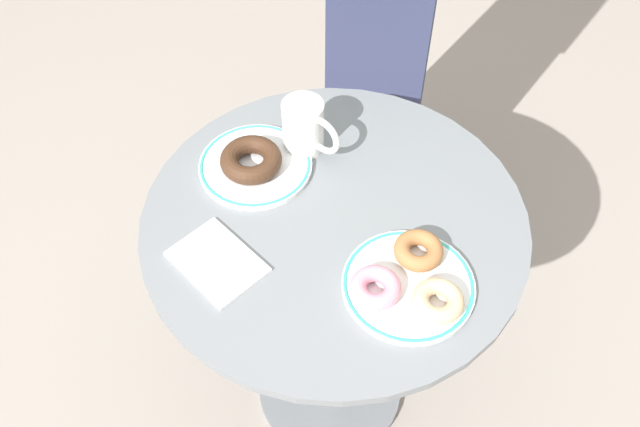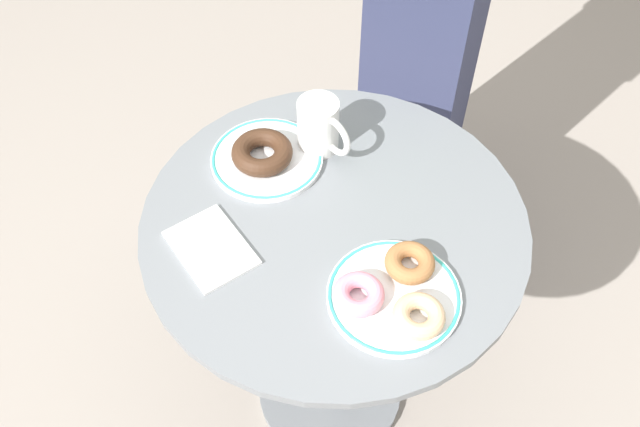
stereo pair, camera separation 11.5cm
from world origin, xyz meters
The scene contains 10 objects.
ground_plane centered at (0.00, 0.00, -0.01)m, with size 7.00×7.00×0.02m, color #9E9389.
cafe_table centered at (0.00, 0.00, 0.48)m, with size 0.67×0.67×0.70m.
plate_left centered at (-0.18, -0.02, 0.71)m, with size 0.21×0.21×0.01m.
plate_right centered at (0.18, -0.02, 0.71)m, with size 0.21×0.21×0.01m.
donut_chocolate centered at (-0.18, -0.03, 0.73)m, with size 0.11×0.11×0.03m, color #422819.
donut_glazed centered at (0.24, -0.03, 0.73)m, with size 0.08×0.08×0.03m, color #E0B789.
donut_cinnamon centered at (0.16, 0.03, 0.73)m, with size 0.08×0.08×0.03m, color #A36B3D.
donut_pink_frosted centered at (0.16, -0.07, 0.73)m, with size 0.08×0.08×0.03m, color pink.
paper_napkin centered at (-0.07, -0.20, 0.71)m, with size 0.15×0.11×0.01m, color white.
coffee_mug centered at (-0.15, 0.08, 0.76)m, with size 0.12×0.08×0.10m.
Camera 2 is at (0.56, -0.45, 1.61)m, focal length 37.73 mm.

